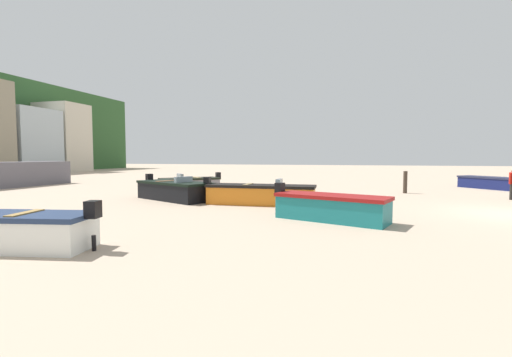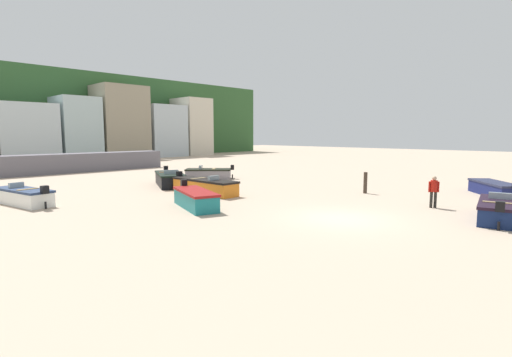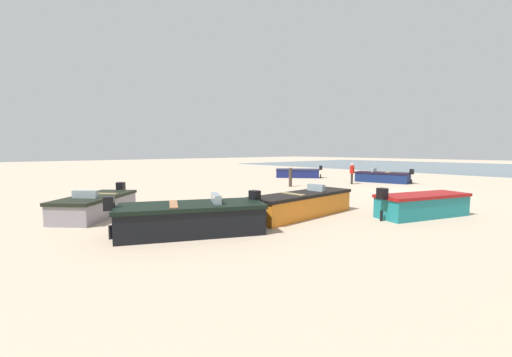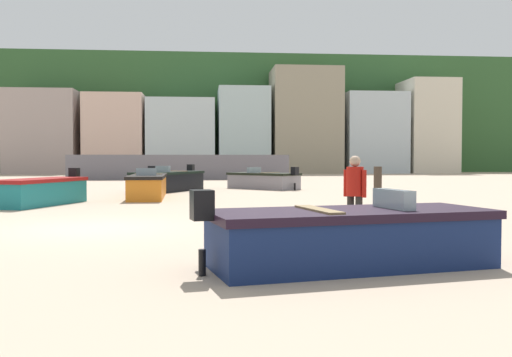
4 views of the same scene
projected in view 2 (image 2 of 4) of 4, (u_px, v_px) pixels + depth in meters
The scene contains 16 objects.
ground_plane at pixel (342, 219), 16.75m from camera, with size 160.00×160.00×0.00m, color tan.
harbor_pier at pixel (83, 162), 37.95m from camera, with size 16.06×2.40×1.82m, color slate.
townhouse_centre_left at pixel (24, 133), 49.31m from camera, with size 6.84×6.83×7.60m, color silver.
townhouse_centre at pixel (76, 129), 53.65m from camera, with size 5.20×6.35×8.82m, color #A8BEBF.
townhouse_centre_right at pixel (121, 122), 57.98m from camera, with size 7.07×5.78×10.92m, color gray.
townhouse_right at pixel (163, 131), 63.03m from camera, with size 6.35×5.11×8.41m, color #AEBBC2.
townhouse_far_right at pixel (191, 127), 67.63m from camera, with size 5.06×6.21×9.89m, color beige.
boat_navy_0 at pixel (495, 189), 23.01m from camera, with size 3.97×3.63×1.16m.
boat_orange_1 at pixel (205, 186), 23.82m from camera, with size 1.50×5.25×1.23m.
boat_black_2 at pixel (170, 179), 27.43m from camera, with size 3.47×4.73×1.26m.
boat_navy_3 at pixel (499, 210), 16.47m from camera, with size 4.46×2.37×1.15m.
boat_white_4 at pixel (24, 196), 20.08m from camera, with size 2.03×4.42×1.17m.
boat_grey_5 at pixel (209, 173), 31.85m from camera, with size 3.76×3.80×1.15m.
boat_teal_6 at pixel (195, 199), 19.22m from camera, with size 2.48×4.15×1.22m.
mooring_post_near_water at pixel (365, 183), 23.93m from camera, with size 0.23×0.23×1.33m, color #3E3228.
beach_walker_foreground at pixel (434, 189), 19.17m from camera, with size 0.48×0.48×1.62m.
Camera 2 is at (-14.39, -8.78, 3.71)m, focal length 26.77 mm.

